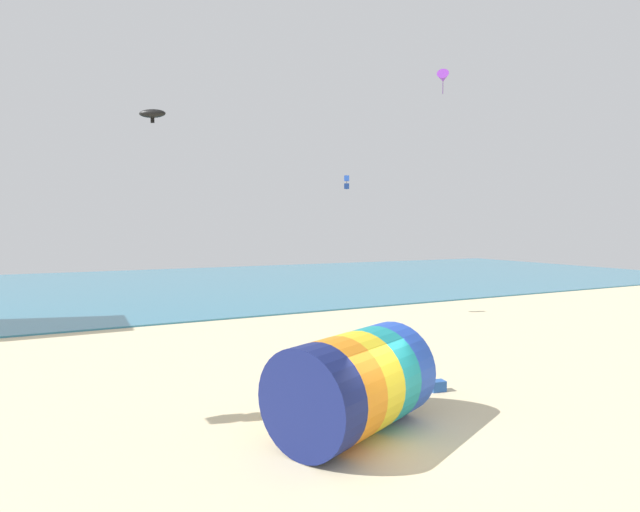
# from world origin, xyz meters

# --- Properties ---
(ground_plane) EXTENTS (120.00, 120.00, 0.00)m
(ground_plane) POSITION_xyz_m (0.00, 0.00, 0.00)
(ground_plane) COLOR beige
(sea) EXTENTS (120.00, 40.00, 0.10)m
(sea) POSITION_xyz_m (0.00, 39.11, 0.05)
(sea) COLOR teal
(sea) RESTS_ON ground
(giant_inflatable_tube) EXTENTS (5.17, 4.35, 2.75)m
(giant_inflatable_tube) POSITION_xyz_m (-0.32, 0.96, 1.38)
(giant_inflatable_tube) COLOR navy
(giant_inflatable_tube) RESTS_ON ground
(kite_handler) EXTENTS (0.26, 0.38, 1.62)m
(kite_handler) POSITION_xyz_m (2.89, 3.46, 0.82)
(kite_handler) COLOR black
(kite_handler) RESTS_ON ground
(kite_black_parafoil) EXTENTS (1.45, 1.18, 0.73)m
(kite_black_parafoil) POSITION_xyz_m (-3.40, 15.32, 11.22)
(kite_black_parafoil) COLOR black
(kite_purple_delta) EXTENTS (0.97, 0.98, 1.20)m
(kite_purple_delta) POSITION_xyz_m (9.63, 9.32, 13.07)
(kite_purple_delta) COLOR purple
(kite_blue_box) EXTENTS (0.42, 0.42, 0.88)m
(kite_blue_box) POSITION_xyz_m (8.44, 16.92, 8.48)
(kite_blue_box) COLOR blue
(cooler_box) EXTENTS (0.57, 0.43, 0.36)m
(cooler_box) POSITION_xyz_m (4.06, 2.75, 0.18)
(cooler_box) COLOR #2659B2
(cooler_box) RESTS_ON ground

